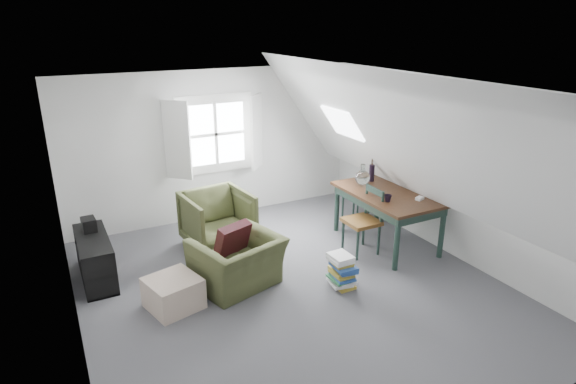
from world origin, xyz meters
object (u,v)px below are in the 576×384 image
media_shelf (96,261)px  magazine_stack (342,271)px  armchair_near (238,285)px  ottoman (173,293)px  armchair_far (219,245)px  dining_table (388,199)px  dining_chair_far (357,195)px  dining_chair_near (364,220)px

media_shelf → magazine_stack: media_shelf is taller
armchair_near → magazine_stack: 1.35m
ottoman → media_shelf: 1.32m
armchair_far → dining_table: dining_table is taller
armchair_far → dining_chair_far: bearing=-8.5°
armchair_far → magazine_stack: magazine_stack is taller
dining_table → dining_chair_far: size_ratio=1.98×
ottoman → dining_chair_near: bearing=3.2°
armchair_far → dining_chair_far: 2.50m
magazine_stack → media_shelf: bearing=149.5°
armchair_near → armchair_far: bearing=-114.4°
armchair_near → armchair_far: 1.23m
dining_table → media_shelf: (-4.05, 0.86, -0.45)m
armchair_near → dining_chair_far: dining_chair_far is taller
dining_chair_far → magazine_stack: bearing=66.7°
dining_table → media_shelf: bearing=168.6°
dining_chair_far → dining_chair_near: bearing=75.4°
armchair_far → magazine_stack: 2.11m
armchair_far → ottoman: (-1.04, -1.33, 0.19)m
armchair_near → media_shelf: media_shelf is taller
dining_chair_near → magazine_stack: size_ratio=2.22×
armchair_far → ottoman: armchair_far is taller
dining_table → magazine_stack: size_ratio=3.76×
dining_table → dining_chair_far: 1.04m
dining_chair_near → media_shelf: (-3.57, 0.94, -0.24)m
dining_table → magazine_stack: dining_table is taller
dining_chair_near → ottoman: bearing=-86.5°
ottoman → dining_table: 3.38m
armchair_near → armchair_far: size_ratio=1.09×
armchair_near → dining_chair_near: bearing=165.4°
ottoman → magazine_stack: 2.10m
dining_chair_near → media_shelf: dining_chair_near is taller
armchair_far → dining_chair_near: size_ratio=0.96×
armchair_far → media_shelf: 1.80m
dining_chair_far → dining_chair_near: 1.25m
armchair_near → dining_chair_near: size_ratio=1.05×
ottoman → dining_table: (3.33, 0.24, 0.53)m
dining_chair_far → dining_chair_near: (-0.65, -1.07, 0.07)m
dining_table → dining_chair_far: (0.17, 0.98, -0.28)m
armchair_far → dining_chair_far: dining_chair_far is taller
dining_chair_near → magazine_stack: (-0.82, -0.68, -0.29)m
armchair_near → media_shelf: bearing=-48.2°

